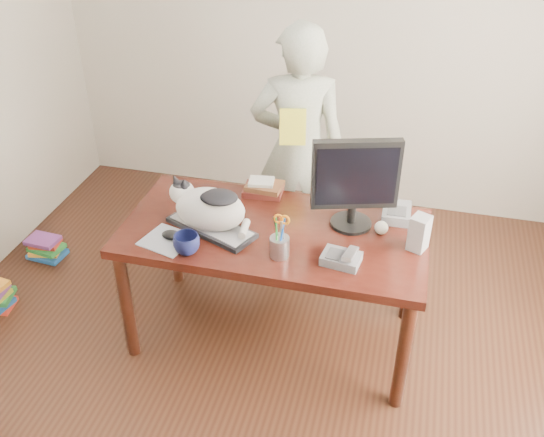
{
  "coord_description": "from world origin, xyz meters",
  "views": [
    {
      "loc": [
        0.63,
        -1.95,
        2.55
      ],
      "look_at": [
        0.0,
        0.55,
        0.85
      ],
      "focal_mm": 40.0,
      "sensor_mm": 36.0,
      "label": 1
    }
  ],
  "objects_px": {
    "mouse": "(172,235)",
    "book_pile_b": "(46,248)",
    "cat": "(208,206)",
    "speaker": "(419,233)",
    "calculator": "(397,213)",
    "person": "(298,150)",
    "coffee_mug": "(187,244)",
    "phone": "(342,258)",
    "keyboard": "(211,227)",
    "baseball": "(381,228)",
    "monitor": "(355,180)",
    "pen_cup": "(280,244)",
    "desk": "(278,244)",
    "book_stack": "(263,188)"
  },
  "relations": [
    {
      "from": "cat",
      "to": "speaker",
      "type": "distance_m",
      "value": 1.08
    },
    {
      "from": "monitor",
      "to": "book_pile_b",
      "type": "xyz_separation_m",
      "value": [
        -2.11,
        0.22,
        -0.96
      ]
    },
    {
      "from": "cat",
      "to": "book_stack",
      "type": "distance_m",
      "value": 0.47
    },
    {
      "from": "mouse",
      "to": "cat",
      "type": "bearing_deg",
      "value": 57.25
    },
    {
      "from": "phone",
      "to": "mouse",
      "type": "bearing_deg",
      "value": -170.72
    },
    {
      "from": "book_pile_b",
      "to": "coffee_mug",
      "type": "bearing_deg",
      "value": -25.85
    },
    {
      "from": "calculator",
      "to": "book_pile_b",
      "type": "height_order",
      "value": "calculator"
    },
    {
      "from": "keyboard",
      "to": "book_pile_b",
      "type": "height_order",
      "value": "keyboard"
    },
    {
      "from": "desk",
      "to": "coffee_mug",
      "type": "distance_m",
      "value": 0.57
    },
    {
      "from": "cat",
      "to": "mouse",
      "type": "height_order",
      "value": "cat"
    },
    {
      "from": "keyboard",
      "to": "monitor",
      "type": "distance_m",
      "value": 0.79
    },
    {
      "from": "cat",
      "to": "person",
      "type": "bearing_deg",
      "value": 94.69
    },
    {
      "from": "pen_cup",
      "to": "phone",
      "type": "height_order",
      "value": "pen_cup"
    },
    {
      "from": "desk",
      "to": "phone",
      "type": "relative_size",
      "value": 7.97
    },
    {
      "from": "book_pile_b",
      "to": "pen_cup",
      "type": "bearing_deg",
      "value": -17.48
    },
    {
      "from": "baseball",
      "to": "coffee_mug",
      "type": "bearing_deg",
      "value": -156.25
    },
    {
      "from": "cat",
      "to": "mouse",
      "type": "xyz_separation_m",
      "value": [
        -0.15,
        -0.14,
        -0.11
      ]
    },
    {
      "from": "mouse",
      "to": "baseball",
      "type": "xyz_separation_m",
      "value": [
        1.03,
        0.32,
        0.01
      ]
    },
    {
      "from": "calculator",
      "to": "person",
      "type": "relative_size",
      "value": 0.12
    },
    {
      "from": "mouse",
      "to": "book_pile_b",
      "type": "distance_m",
      "value": 1.53
    },
    {
      "from": "keyboard",
      "to": "calculator",
      "type": "distance_m",
      "value": 1.0
    },
    {
      "from": "speaker",
      "to": "baseball",
      "type": "bearing_deg",
      "value": 177.67
    },
    {
      "from": "speaker",
      "to": "calculator",
      "type": "xyz_separation_m",
      "value": [
        -0.12,
        0.26,
        -0.07
      ]
    },
    {
      "from": "book_stack",
      "to": "calculator",
      "type": "relative_size",
      "value": 1.15
    },
    {
      "from": "keyboard",
      "to": "phone",
      "type": "distance_m",
      "value": 0.72
    },
    {
      "from": "desk",
      "to": "person",
      "type": "relative_size",
      "value": 0.98
    },
    {
      "from": "cat",
      "to": "coffee_mug",
      "type": "bearing_deg",
      "value": -76.31
    },
    {
      "from": "speaker",
      "to": "book_pile_b",
      "type": "height_order",
      "value": "speaker"
    },
    {
      "from": "cat",
      "to": "baseball",
      "type": "height_order",
      "value": "cat"
    },
    {
      "from": "mouse",
      "to": "speaker",
      "type": "relative_size",
      "value": 0.66
    },
    {
      "from": "mouse",
      "to": "baseball",
      "type": "distance_m",
      "value": 1.08
    },
    {
      "from": "mouse",
      "to": "person",
      "type": "height_order",
      "value": "person"
    },
    {
      "from": "monitor",
      "to": "pen_cup",
      "type": "height_order",
      "value": "monitor"
    },
    {
      "from": "pen_cup",
      "to": "phone",
      "type": "xyz_separation_m",
      "value": [
        0.31,
        0.02,
        -0.04
      ]
    },
    {
      "from": "monitor",
      "to": "desk",
      "type": "bearing_deg",
      "value": 170.45
    },
    {
      "from": "coffee_mug",
      "to": "speaker",
      "type": "height_order",
      "value": "speaker"
    },
    {
      "from": "cat",
      "to": "book_pile_b",
      "type": "xyz_separation_m",
      "value": [
        -1.39,
        0.43,
        -0.82
      ]
    },
    {
      "from": "desk",
      "to": "book_pile_b",
      "type": "height_order",
      "value": "desk"
    },
    {
      "from": "pen_cup",
      "to": "book_pile_b",
      "type": "xyz_separation_m",
      "value": [
        -1.8,
        0.57,
        -0.75
      ]
    },
    {
      "from": "desk",
      "to": "coffee_mug",
      "type": "bearing_deg",
      "value": -134.21
    },
    {
      "from": "keyboard",
      "to": "phone",
      "type": "height_order",
      "value": "phone"
    },
    {
      "from": "calculator",
      "to": "person",
      "type": "height_order",
      "value": "person"
    },
    {
      "from": "keyboard",
      "to": "coffee_mug",
      "type": "bearing_deg",
      "value": -80.21
    },
    {
      "from": "phone",
      "to": "speaker",
      "type": "height_order",
      "value": "speaker"
    },
    {
      "from": "coffee_mug",
      "to": "cat",
      "type": "bearing_deg",
      "value": 80.79
    },
    {
      "from": "calculator",
      "to": "person",
      "type": "xyz_separation_m",
      "value": [
        -0.66,
        0.52,
        0.03
      ]
    },
    {
      "from": "pen_cup",
      "to": "phone",
      "type": "distance_m",
      "value": 0.31
    },
    {
      "from": "phone",
      "to": "keyboard",
      "type": "bearing_deg",
      "value": 178.93
    },
    {
      "from": "coffee_mug",
      "to": "monitor",
      "type": "bearing_deg",
      "value": 29.55
    },
    {
      "from": "book_stack",
      "to": "person",
      "type": "distance_m",
      "value": 0.47
    }
  ]
}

